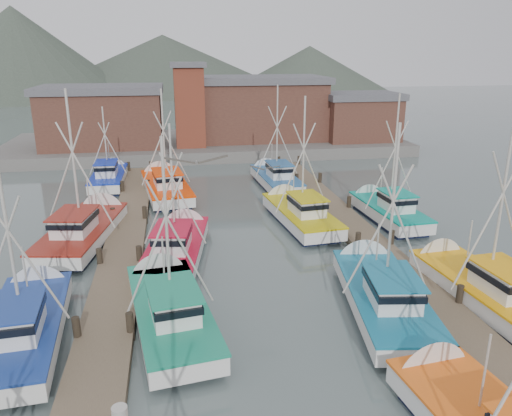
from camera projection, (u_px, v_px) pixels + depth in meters
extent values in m
plane|color=#475655|center=(271.00, 303.00, 22.51)|extent=(260.00, 260.00, 0.00)
cube|color=brown|center=(119.00, 273.00, 25.07)|extent=(2.20, 46.00, 0.40)
cylinder|color=black|center=(77.00, 335.00, 19.20)|extent=(0.30, 0.30, 1.50)
cylinder|color=black|center=(100.00, 262.00, 25.78)|extent=(0.30, 0.30, 1.50)
cylinder|color=black|center=(114.00, 219.00, 32.35)|extent=(0.30, 0.30, 1.50)
cylinder|color=black|center=(122.00, 190.00, 38.93)|extent=(0.30, 0.30, 1.50)
cylinder|color=black|center=(129.00, 170.00, 45.50)|extent=(0.30, 0.30, 1.50)
cylinder|color=black|center=(131.00, 330.00, 19.52)|extent=(0.30, 0.30, 1.50)
cylinder|color=black|center=(140.00, 259.00, 26.10)|extent=(0.30, 0.30, 1.50)
cylinder|color=black|center=(145.00, 217.00, 32.67)|extent=(0.30, 0.30, 1.50)
cylinder|color=black|center=(149.00, 189.00, 39.25)|extent=(0.30, 0.30, 1.50)
cylinder|color=black|center=(151.00, 169.00, 45.82)|extent=(0.30, 0.30, 1.50)
cube|color=brown|center=(381.00, 255.00, 27.33)|extent=(2.20, 46.00, 0.40)
cylinder|color=black|center=(416.00, 305.00, 21.46)|extent=(0.30, 0.30, 1.50)
cylinder|color=black|center=(358.00, 245.00, 28.03)|extent=(0.30, 0.30, 1.50)
cylinder|color=black|center=(321.00, 208.00, 34.61)|extent=(0.30, 0.30, 1.50)
cylinder|color=black|center=(297.00, 183.00, 41.18)|extent=(0.30, 0.30, 1.50)
cylinder|color=black|center=(279.00, 164.00, 47.76)|extent=(0.30, 0.30, 1.50)
cylinder|color=black|center=(459.00, 301.00, 21.78)|extent=(0.30, 0.30, 1.50)
cylinder|color=black|center=(391.00, 243.00, 28.36)|extent=(0.30, 0.30, 1.50)
cylinder|color=black|center=(349.00, 206.00, 34.93)|extent=(0.30, 0.30, 1.50)
cylinder|color=black|center=(320.00, 182.00, 41.51)|extent=(0.30, 0.30, 1.50)
cylinder|color=black|center=(299.00, 164.00, 48.08)|extent=(0.30, 0.30, 1.50)
cube|color=slate|center=(207.00, 144.00, 57.08)|extent=(44.00, 16.00, 1.20)
cube|color=brown|center=(103.00, 119.00, 52.41)|extent=(12.00, 8.00, 5.50)
cube|color=#5C5C61|center=(100.00, 89.00, 51.47)|extent=(12.72, 8.48, 0.70)
cube|color=brown|center=(259.00, 111.00, 56.93)|extent=(14.00, 9.00, 6.20)
cube|color=#5C5C61|center=(259.00, 80.00, 55.88)|extent=(14.84, 9.54, 0.70)
cube|color=brown|center=(359.00, 119.00, 56.14)|extent=(8.00, 6.00, 4.50)
cube|color=#5C5C61|center=(361.00, 96.00, 55.35)|extent=(8.48, 6.36, 0.70)
cube|color=maroon|center=(189.00, 108.00, 51.61)|extent=(3.00, 3.00, 8.00)
cube|color=#5C5C61|center=(188.00, 65.00, 50.32)|extent=(3.60, 3.60, 0.50)
cone|color=#475244|center=(22.00, 96.00, 124.08)|extent=(110.00, 110.00, 42.00)
cone|color=#475244|center=(165.00, 90.00, 143.81)|extent=(140.00, 140.00, 30.00)
cone|color=#475244|center=(308.00, 90.00, 140.87)|extent=(90.00, 90.00, 24.00)
cone|color=white|center=(422.00, 368.00, 17.04)|extent=(2.76, 1.38, 2.66)
cylinder|color=beige|center=(485.00, 371.00, 14.02)|extent=(0.08, 0.08, 2.37)
cube|color=black|center=(172.00, 327.00, 20.51)|extent=(3.44, 7.64, 0.70)
cube|color=white|center=(171.00, 313.00, 20.32)|extent=(3.91, 8.68, 0.80)
cube|color=#178866|center=(170.00, 304.00, 20.20)|extent=(4.01, 8.78, 0.10)
cone|color=white|center=(158.00, 274.00, 24.16)|extent=(2.75, 1.47, 2.62)
cube|color=white|center=(174.00, 303.00, 19.12)|extent=(2.04, 2.73, 1.10)
cube|color=black|center=(173.00, 298.00, 19.05)|extent=(2.18, 3.00, 0.28)
cube|color=#178866|center=(173.00, 289.00, 18.94)|extent=(2.31, 3.18, 0.07)
cylinder|color=beige|center=(166.00, 226.00, 19.01)|extent=(0.13, 0.13, 6.85)
cylinder|color=beige|center=(154.00, 247.00, 19.09)|extent=(2.43, 0.44, 5.35)
cylinder|color=beige|center=(181.00, 244.00, 19.41)|extent=(2.43, 0.44, 5.35)
cylinder|color=beige|center=(163.00, 262.00, 21.20)|extent=(0.08, 0.08, 2.34)
cube|color=black|center=(382.00, 311.00, 21.72)|extent=(3.63, 7.98, 0.70)
cube|color=white|center=(384.00, 298.00, 21.52)|extent=(4.13, 9.07, 0.80)
cube|color=#146F90|center=(384.00, 290.00, 21.40)|extent=(4.23, 9.17, 0.10)
cone|color=white|center=(361.00, 260.00, 25.73)|extent=(2.87, 1.50, 2.73)
cube|color=white|center=(392.00, 289.00, 20.23)|extent=(2.14, 2.86, 1.10)
cube|color=black|center=(393.00, 284.00, 20.16)|extent=(2.29, 3.13, 0.28)
cube|color=#146F90|center=(393.00, 276.00, 20.05)|extent=(2.43, 3.32, 0.07)
cylinder|color=beige|center=(392.00, 212.00, 20.15)|extent=(0.14, 0.14, 7.17)
cylinder|color=beige|center=(377.00, 231.00, 20.39)|extent=(2.55, 0.48, 5.60)
cylinder|color=beige|center=(404.00, 231.00, 20.41)|extent=(2.55, 0.48, 5.60)
cylinder|color=beige|center=(377.00, 250.00, 22.53)|extent=(0.08, 0.08, 2.44)
cube|color=black|center=(27.00, 344.00, 19.30)|extent=(2.90, 7.37, 0.70)
cube|color=white|center=(25.00, 329.00, 19.10)|extent=(3.29, 8.37, 0.80)
cube|color=navy|center=(23.00, 321.00, 18.98)|extent=(3.38, 8.46, 0.10)
cone|color=white|center=(41.00, 286.00, 22.93)|extent=(2.63, 1.30, 2.55)
cube|color=white|center=(16.00, 320.00, 17.90)|extent=(1.84, 2.58, 1.10)
cube|color=black|center=(15.00, 315.00, 17.83)|extent=(1.96, 2.83, 0.28)
cube|color=navy|center=(13.00, 306.00, 17.72)|extent=(2.08, 3.00, 0.07)
cylinder|color=beige|center=(10.00, 244.00, 17.86)|extent=(0.13, 0.13, 6.41)
cylinder|color=beige|center=(29.00, 261.00, 18.22)|extent=(2.30, 0.27, 5.01)
cylinder|color=beige|center=(26.00, 275.00, 19.98)|extent=(0.08, 0.08, 2.46)
cube|color=black|center=(483.00, 303.00, 22.41)|extent=(2.88, 7.37, 0.70)
cube|color=white|center=(485.00, 290.00, 22.21)|extent=(3.27, 8.38, 0.80)
cube|color=#F9A709|center=(486.00, 283.00, 22.10)|extent=(3.36, 8.46, 0.10)
cone|color=white|center=(433.00, 258.00, 26.06)|extent=(2.67, 1.28, 2.59)
cube|color=white|center=(504.00, 280.00, 21.01)|extent=(1.85, 2.57, 1.10)
cube|color=black|center=(505.00, 275.00, 20.94)|extent=(1.97, 2.83, 0.28)
cube|color=#F9A709|center=(506.00, 268.00, 20.83)|extent=(2.09, 3.00, 0.07)
cylinder|color=beige|center=(502.00, 200.00, 20.77)|extent=(0.13, 0.13, 7.70)
cylinder|color=beige|center=(488.00, 222.00, 20.92)|extent=(2.74, 0.28, 6.02)
cylinder|color=beige|center=(510.00, 220.00, 21.17)|extent=(2.74, 0.28, 6.02)
cylinder|color=beige|center=(469.00, 245.00, 23.10)|extent=(0.07, 0.07, 2.40)
cube|color=black|center=(177.00, 260.00, 27.07)|extent=(3.53, 7.50, 0.70)
cube|color=white|center=(176.00, 249.00, 26.88)|extent=(4.01, 8.53, 0.80)
cube|color=red|center=(176.00, 242.00, 26.76)|extent=(4.10, 8.62, 0.10)
cone|color=white|center=(186.00, 226.00, 30.83)|extent=(2.71, 1.52, 2.56)
cube|color=white|center=(172.00, 239.00, 25.65)|extent=(2.05, 2.70, 1.10)
cube|color=black|center=(172.00, 235.00, 25.58)|extent=(2.19, 2.96, 0.28)
cube|color=red|center=(172.00, 228.00, 25.47)|extent=(2.32, 3.14, 0.07)
cylinder|color=beige|center=(172.00, 185.00, 25.64)|extent=(0.13, 0.13, 6.35)
cylinder|color=beige|center=(163.00, 199.00, 25.86)|extent=(2.26, 0.47, 4.97)
cylinder|color=beige|center=(183.00, 199.00, 25.86)|extent=(2.26, 0.47, 4.97)
cylinder|color=beige|center=(179.00, 212.00, 27.80)|extent=(0.08, 0.08, 2.29)
cube|color=black|center=(301.00, 224.00, 32.55)|extent=(3.12, 7.49, 0.70)
cube|color=white|center=(301.00, 215.00, 32.35)|extent=(3.54, 8.52, 0.80)
cube|color=#C6B409|center=(301.00, 209.00, 32.23)|extent=(3.63, 8.61, 0.10)
cone|color=white|center=(281.00, 200.00, 36.19)|extent=(2.69, 1.36, 2.59)
cube|color=white|center=(307.00, 205.00, 31.15)|extent=(1.92, 2.64, 1.10)
cube|color=black|center=(307.00, 202.00, 31.08)|extent=(2.05, 2.90, 0.28)
cube|color=#C6B409|center=(307.00, 196.00, 30.97)|extent=(2.18, 3.08, 0.07)
cylinder|color=beige|center=(304.00, 155.00, 30.99)|extent=(0.13, 0.13, 7.19)
cylinder|color=beige|center=(295.00, 169.00, 31.11)|extent=(2.56, 0.35, 5.62)
cylinder|color=beige|center=(311.00, 168.00, 31.38)|extent=(2.56, 0.35, 5.62)
cylinder|color=beige|center=(294.00, 185.00, 33.23)|extent=(0.07, 0.07, 2.31)
cube|color=black|center=(84.00, 242.00, 29.52)|extent=(3.97, 8.35, 0.70)
cube|color=white|center=(83.00, 232.00, 29.32)|extent=(4.51, 9.49, 0.80)
cube|color=maroon|center=(82.00, 226.00, 29.21)|extent=(4.61, 9.60, 0.10)
cone|color=white|center=(105.00, 211.00, 33.71)|extent=(2.99, 1.58, 2.84)
cube|color=white|center=(74.00, 223.00, 27.99)|extent=(2.29, 3.01, 1.10)
cube|color=black|center=(74.00, 219.00, 27.92)|extent=(2.45, 3.30, 0.28)
cube|color=maroon|center=(73.00, 213.00, 27.81)|extent=(2.60, 3.50, 0.07)
cylinder|color=beige|center=(73.00, 160.00, 27.84)|extent=(0.16, 0.16, 7.86)
cylinder|color=beige|center=(64.00, 176.00, 28.12)|extent=(2.79, 0.59, 6.15)
cylinder|color=beige|center=(86.00, 177.00, 28.11)|extent=(2.79, 0.59, 6.15)
cylinder|color=beige|center=(89.00, 198.00, 30.40)|extent=(0.09, 0.09, 2.73)
cube|color=black|center=(388.00, 221.00, 33.27)|extent=(2.50, 6.67, 0.70)
cube|color=white|center=(389.00, 211.00, 33.07)|extent=(2.84, 7.58, 0.80)
cube|color=#028F7A|center=(389.00, 206.00, 32.95)|extent=(2.92, 7.66, 0.10)
cone|color=white|center=(365.00, 198.00, 36.59)|extent=(2.41, 1.22, 2.36)
cube|color=white|center=(396.00, 201.00, 31.95)|extent=(1.64, 2.31, 1.10)
cube|color=black|center=(397.00, 198.00, 31.88)|extent=(1.75, 2.54, 0.28)
cube|color=#028F7A|center=(397.00, 193.00, 31.77)|extent=(1.85, 2.70, 0.07)
cylinder|color=beige|center=(395.00, 152.00, 31.71)|extent=(0.11, 0.11, 7.28)
cylinder|color=beige|center=(387.00, 165.00, 31.86)|extent=(2.59, 0.22, 5.69)
cylinder|color=beige|center=(401.00, 165.00, 32.07)|extent=(2.59, 0.22, 5.69)
cylinder|color=beige|center=(381.00, 183.00, 33.83)|extent=(0.07, 0.07, 2.18)
cube|color=black|center=(167.00, 195.00, 39.03)|extent=(3.63, 8.30, 0.70)
cube|color=white|center=(166.00, 187.00, 38.83)|extent=(4.12, 9.43, 0.80)
cube|color=#FF3A00|center=(166.00, 183.00, 38.71)|extent=(4.22, 9.53, 0.10)
cone|color=white|center=(159.00, 176.00, 43.03)|extent=(2.97, 1.46, 2.85)
cube|color=white|center=(167.00, 179.00, 37.55)|extent=(2.18, 2.95, 1.10)
cube|color=black|center=(167.00, 176.00, 37.48)|extent=(2.33, 3.24, 0.28)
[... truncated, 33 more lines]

